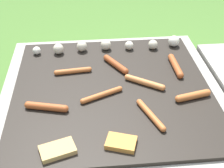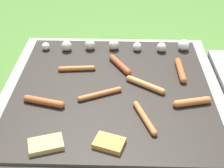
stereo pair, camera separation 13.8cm
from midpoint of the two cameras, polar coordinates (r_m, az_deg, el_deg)
The scene contains 13 objects.
ground_plane at distance 1.68m, azimuth -2.41°, elevation -12.24°, with size 14.00×14.00×0.00m, color #47702D.
grill at distance 1.53m, azimuth -2.61°, elevation -7.09°, with size 0.99×0.99×0.42m.
sausage_mid_right at distance 1.53m, azimuth 9.03°, elevation 3.25°, with size 0.03×0.20×0.03m.
sausage_front_right at distance 1.24m, azimuth 3.90°, elevation -5.76°, with size 0.09×0.19×0.02m.
sausage_back_center at distance 1.50m, azimuth -9.78°, elevation 2.27°, with size 0.18×0.04×0.02m.
sausage_mid_left at distance 1.40m, azimuth 3.19°, elevation 0.22°, with size 0.17×0.12×0.03m.
sausage_back_left at distance 1.53m, azimuth -1.92°, elevation 3.54°, with size 0.11×0.16×0.03m.
sausage_front_left at distance 1.34m, azimuth -4.85°, elevation -2.10°, with size 0.19×0.10×0.02m.
sausage_front_center at distance 1.35m, azimuth 11.80°, elevation -2.21°, with size 0.16×0.06×0.03m.
sausage_back_right at distance 1.31m, azimuth -14.90°, elevation -4.17°, with size 0.18×0.07×0.03m.
bread_slice_right at distance 1.13m, azimuth -1.97°, elevation -10.83°, with size 0.12×0.10×0.02m.
bread_slice_center at distance 1.14m, azimuth -13.46°, elevation -11.79°, with size 0.14×0.11×0.02m.
mushroom_row at distance 1.67m, azimuth -2.37°, elevation 7.00°, with size 0.78×0.08×0.06m.
Camera 1 is at (-0.11, -1.12, 1.25)m, focal length 50.00 mm.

